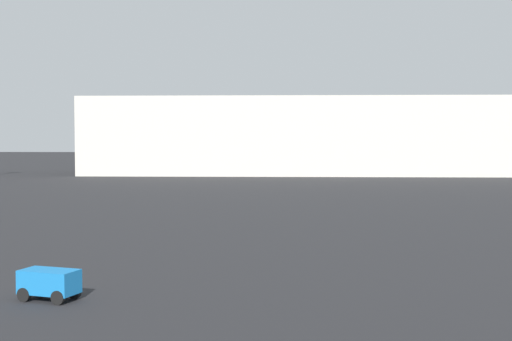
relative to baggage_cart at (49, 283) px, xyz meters
The scene contains 2 objects.
baggage_cart is the anchor object (origin of this frame).
terminal_building 106.44m from the baggage_cart, 79.66° to the left, with size 91.05×24.83×13.83m, color beige.
Camera 1 is at (-0.05, -6.19, 6.97)m, focal length 50.41 mm.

